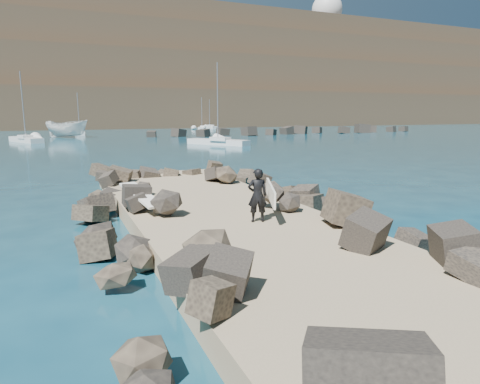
{
  "coord_description": "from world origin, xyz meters",
  "views": [
    {
      "loc": [
        -4.99,
        -12.6,
        3.85
      ],
      "look_at": [
        0.0,
        -1.0,
        1.5
      ],
      "focal_mm": 32.0,
      "sensor_mm": 36.0,
      "label": 1
    }
  ],
  "objects_px": {
    "surfer_with_board": "(259,195)",
    "sailboat_a": "(26,140)",
    "surfboard_resting": "(141,198)",
    "boat_imported": "(67,129)",
    "radome": "(327,15)"
  },
  "relations": [
    {
      "from": "surfboard_resting",
      "to": "sailboat_a",
      "type": "xyz_separation_m",
      "value": [
        -6.08,
        48.82,
        -0.69
      ]
    },
    {
      "from": "surfer_with_board",
      "to": "sailboat_a",
      "type": "bearing_deg",
      "value": 99.98
    },
    {
      "from": "boat_imported",
      "to": "sailboat_a",
      "type": "relative_size",
      "value": 0.78
    },
    {
      "from": "surfboard_resting",
      "to": "sailboat_a",
      "type": "relative_size",
      "value": 0.25
    },
    {
      "from": "boat_imported",
      "to": "sailboat_a",
      "type": "height_order",
      "value": "sailboat_a"
    },
    {
      "from": "boat_imported",
      "to": "sailboat_a",
      "type": "distance_m",
      "value": 11.23
    },
    {
      "from": "surfboard_resting",
      "to": "radome",
      "type": "xyz_separation_m",
      "value": [
        103.54,
        142.17,
        42.28
      ]
    },
    {
      "from": "surfboard_resting",
      "to": "surfer_with_board",
      "type": "xyz_separation_m",
      "value": [
        3.01,
        -2.81,
        0.38
      ]
    },
    {
      "from": "surfer_with_board",
      "to": "sailboat_a",
      "type": "height_order",
      "value": "sailboat_a"
    },
    {
      "from": "surfer_with_board",
      "to": "sailboat_a",
      "type": "relative_size",
      "value": 0.21
    },
    {
      "from": "surfboard_resting",
      "to": "radome",
      "type": "distance_m",
      "value": 180.88
    },
    {
      "from": "radome",
      "to": "sailboat_a",
      "type": "bearing_deg",
      "value": -139.58
    },
    {
      "from": "surfboard_resting",
      "to": "boat_imported",
      "type": "xyz_separation_m",
      "value": [
        -0.71,
        58.64,
        0.34
      ]
    },
    {
      "from": "sailboat_a",
      "to": "boat_imported",
      "type": "bearing_deg",
      "value": 61.31
    },
    {
      "from": "boat_imported",
      "to": "sailboat_a",
      "type": "xyz_separation_m",
      "value": [
        -5.37,
        -9.81,
        -1.03
      ]
    }
  ]
}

